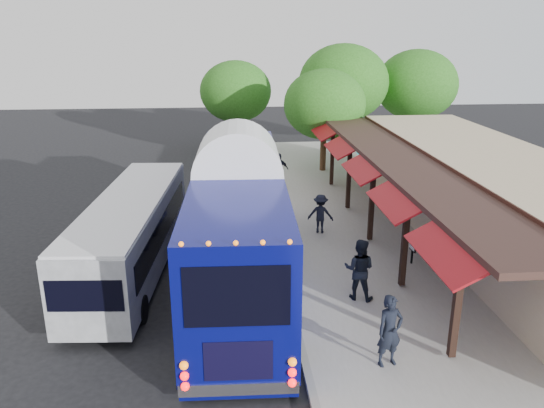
# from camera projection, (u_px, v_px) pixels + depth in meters

# --- Properties ---
(ground) EXTENTS (90.00, 90.00, 0.00)m
(ground) POSITION_uv_depth(u_px,v_px,m) (286.00, 295.00, 17.07)
(ground) COLOR black
(ground) RESTS_ON ground
(sidewalk) EXTENTS (10.00, 40.00, 0.15)m
(sidewalk) POSITION_uv_depth(u_px,v_px,m) (399.00, 242.00, 21.24)
(sidewalk) COLOR #9E9B93
(sidewalk) RESTS_ON ground
(curb) EXTENTS (0.20, 40.00, 0.16)m
(curb) POSITION_uv_depth(u_px,v_px,m) (276.00, 246.00, 20.84)
(curb) COLOR gray
(curb) RESTS_ON ground
(station_shelter) EXTENTS (8.15, 20.00, 3.60)m
(station_shelter) POSITION_uv_depth(u_px,v_px,m) (486.00, 197.00, 20.97)
(station_shelter) COLOR tan
(station_shelter) RESTS_ON ground
(coach_bus) EXTENTS (3.18, 13.25, 4.21)m
(coach_bus) POSITION_uv_depth(u_px,v_px,m) (239.00, 217.00, 17.52)
(coach_bus) COLOR #080C64
(coach_bus) RESTS_ON ground
(city_bus) EXTENTS (2.92, 10.28, 2.73)m
(city_bus) POSITION_uv_depth(u_px,v_px,m) (132.00, 231.00, 18.38)
(city_bus) COLOR gray
(city_bus) RESTS_ON ground
(ped_a) EXTENTS (0.78, 0.62, 1.88)m
(ped_a) POSITION_uv_depth(u_px,v_px,m) (390.00, 331.00, 13.02)
(ped_a) COLOR black
(ped_a) RESTS_ON sidewalk
(ped_b) EXTENTS (1.17, 1.06, 1.96)m
(ped_b) POSITION_uv_depth(u_px,v_px,m) (359.00, 269.00, 16.30)
(ped_b) COLOR black
(ped_b) RESTS_ON sidewalk
(ped_c) EXTENTS (1.17, 0.82, 1.85)m
(ped_c) POSITION_uv_depth(u_px,v_px,m) (279.00, 170.00, 28.15)
(ped_c) COLOR black
(ped_c) RESTS_ON sidewalk
(ped_d) EXTENTS (1.18, 0.87, 1.63)m
(ped_d) POSITION_uv_depth(u_px,v_px,m) (320.00, 214.00, 21.78)
(ped_d) COLOR black
(ped_d) RESTS_ON sidewalk
(sign_board) EXTENTS (0.09, 0.49, 1.08)m
(sign_board) POSITION_uv_depth(u_px,v_px,m) (413.00, 245.00, 18.85)
(sign_board) COLOR black
(sign_board) RESTS_ON sidewalk
(tree_left) EXTENTS (4.77, 4.77, 6.11)m
(tree_left) POSITION_uv_depth(u_px,v_px,m) (325.00, 104.00, 30.72)
(tree_left) COLOR #382314
(tree_left) RESTS_ON ground
(tree_mid) EXTENTS (5.80, 5.80, 7.42)m
(tree_mid) POSITION_uv_depth(u_px,v_px,m) (343.00, 83.00, 34.13)
(tree_mid) COLOR #382314
(tree_mid) RESTS_ON ground
(tree_right) EXTENTS (5.49, 5.49, 7.02)m
(tree_right) POSITION_uv_depth(u_px,v_px,m) (416.00, 85.00, 35.58)
(tree_right) COLOR #382314
(tree_right) RESTS_ON ground
(tree_far) EXTENTS (4.90, 4.90, 6.28)m
(tree_far) POSITION_uv_depth(u_px,v_px,m) (236.00, 91.00, 36.30)
(tree_far) COLOR #382314
(tree_far) RESTS_ON ground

